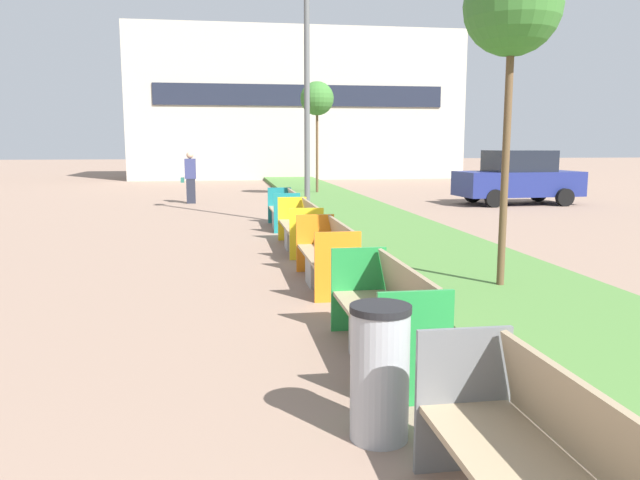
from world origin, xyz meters
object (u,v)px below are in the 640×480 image
(bench_orange_frame, at_px, (328,261))
(parked_car_distant, at_px, (518,178))
(bench_teal_frame, at_px, (285,213))
(litter_bin, at_px, (380,372))
(bench_yellow_frame, at_px, (301,230))
(sapling_tree_far, at_px, (317,99))
(sapling_tree_near, at_px, (512,9))
(pedestrian_walking, at_px, (190,177))
(street_lamp_post, at_px, (307,55))
(bench_green_frame, at_px, (385,324))

(bench_orange_frame, bearing_deg, parked_car_distant, 52.91)
(bench_teal_frame, distance_m, parked_car_distant, 9.90)
(litter_bin, bearing_deg, bench_teal_frame, 87.74)
(bench_teal_frame, bearing_deg, bench_yellow_frame, -89.91)
(bench_teal_frame, bearing_deg, sapling_tree_far, 76.45)
(bench_teal_frame, distance_m, sapling_tree_far, 9.99)
(bench_orange_frame, height_order, sapling_tree_near, sapling_tree_near)
(sapling_tree_far, distance_m, pedestrian_walking, 6.02)
(bench_teal_frame, xyz_separation_m, litter_bin, (-0.45, -11.37, 0.12))
(bench_yellow_frame, relative_size, parked_car_distant, 0.56)
(litter_bin, bearing_deg, bench_yellow_frame, 86.81)
(pedestrian_walking, height_order, parked_car_distant, parked_car_distant)
(street_lamp_post, bearing_deg, sapling_tree_near, -78.66)
(pedestrian_walking, bearing_deg, bench_orange_frame, -78.92)
(bench_orange_frame, height_order, sapling_tree_far, sapling_tree_far)
(sapling_tree_near, bearing_deg, bench_orange_frame, 153.16)
(litter_bin, relative_size, parked_car_distant, 0.23)
(bench_yellow_frame, relative_size, sapling_tree_near, 0.54)
(bench_green_frame, height_order, bench_yellow_frame, same)
(bench_teal_frame, relative_size, sapling_tree_near, 0.44)
(bench_green_frame, relative_size, litter_bin, 2.18)
(bench_green_frame, height_order, street_lamp_post, street_lamp_post)
(litter_bin, distance_m, street_lamp_post, 12.30)
(bench_yellow_frame, height_order, sapling_tree_near, sapling_tree_near)
(bench_teal_frame, relative_size, parked_car_distant, 0.46)
(bench_orange_frame, relative_size, bench_teal_frame, 1.06)
(street_lamp_post, bearing_deg, sapling_tree_far, 79.82)
(bench_green_frame, xyz_separation_m, pedestrian_walking, (-2.64, 16.79, 0.56))
(bench_green_frame, relative_size, sapling_tree_far, 0.47)
(bench_green_frame, xyz_separation_m, litter_bin, (-0.45, -1.54, 0.12))
(bench_orange_frame, distance_m, sapling_tree_far, 16.14)
(litter_bin, bearing_deg, street_lamp_post, 84.80)
(bench_green_frame, distance_m, sapling_tree_near, 4.62)
(bench_yellow_frame, distance_m, litter_bin, 8.14)
(sapling_tree_near, relative_size, pedestrian_walking, 2.45)
(bench_teal_frame, bearing_deg, street_lamp_post, 25.66)
(bench_green_frame, xyz_separation_m, sapling_tree_far, (2.20, 18.95, 3.43))
(pedestrian_walking, bearing_deg, street_lamp_post, -64.03)
(street_lamp_post, bearing_deg, bench_green_frame, -93.46)
(bench_teal_frame, xyz_separation_m, parked_car_distant, (8.60, 4.87, 0.55))
(litter_bin, xyz_separation_m, pedestrian_walking, (-2.19, 18.33, 0.44))
(street_lamp_post, height_order, parked_car_distant, street_lamp_post)
(litter_bin, xyz_separation_m, sapling_tree_far, (2.65, 20.49, 3.31))
(bench_orange_frame, relative_size, sapling_tree_near, 0.47)
(sapling_tree_near, bearing_deg, bench_green_frame, -134.68)
(bench_green_frame, height_order, litter_bin, litter_bin)
(sapling_tree_near, bearing_deg, pedestrian_walking, 108.35)
(pedestrian_walking, bearing_deg, bench_teal_frame, -69.28)
(bench_yellow_frame, height_order, parked_car_distant, parked_car_distant)
(sapling_tree_near, bearing_deg, parked_car_distant, 62.85)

